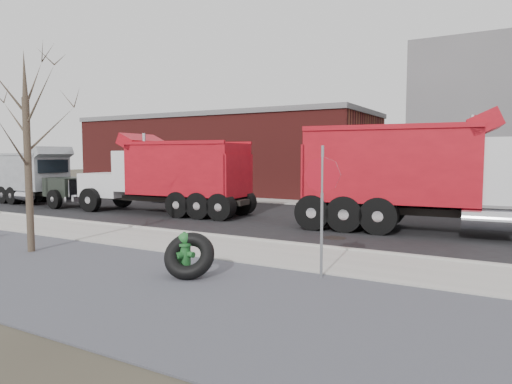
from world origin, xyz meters
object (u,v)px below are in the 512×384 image
Objects in this scene: truck_tire at (189,256)px; dump_truck_red_a at (433,173)px; fire_hydrant at (184,256)px; stop_sign at (322,189)px; dump_truck_grey at (38,176)px; dump_truck_red_b at (168,174)px.

dump_truck_red_a is (3.46, 8.26, 1.49)m from truck_tire.
dump_truck_red_a reaches higher than truck_tire.
truck_tire is (0.21, -0.11, 0.04)m from fire_hydrant.
dump_truck_red_a is at bearing 89.91° from stop_sign.
fire_hydrant is 17.08m from dump_truck_grey.
dump_truck_grey is (-18.00, 6.18, -0.38)m from stop_sign.
truck_tire is at bearing 128.14° from dump_truck_red_b.
dump_truck_grey is at bearing -2.27° from dump_truck_red_b.
dump_truck_red_a reaches higher than stop_sign.
dump_truck_red_b is (-7.18, 7.78, 1.27)m from truck_tire.
dump_truck_red_b is 8.43m from dump_truck_grey.
dump_truck_red_a is (3.67, 8.15, 1.53)m from fire_hydrant.
stop_sign is 19.04m from dump_truck_grey.
truck_tire is 0.48× the size of stop_sign.
dump_truck_red_b is at bearing 5.58° from dump_truck_grey.
fire_hydrant is 0.71× the size of truck_tire.
stop_sign reaches higher than fire_hydrant.
stop_sign is 7.08m from dump_truck_red_a.
dump_truck_grey is at bearing 169.52° from stop_sign.
stop_sign is 11.60m from dump_truck_red_b.
dump_truck_red_b is at bearing 154.25° from stop_sign.
dump_truck_red_a reaches higher than fire_hydrant.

